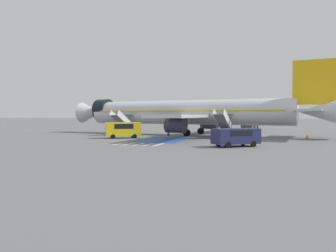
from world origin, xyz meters
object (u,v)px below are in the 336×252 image
at_px(ground_crew_0, 253,131).
at_px(airliner, 188,112).
at_px(ground_crew_1, 168,130).
at_px(traffic_cone_0, 307,137).
at_px(boarding_stairs_forward, 121,129).
at_px(service_van_1, 123,129).
at_px(service_van_0, 236,136).
at_px(boarding_stairs_aft, 223,131).
at_px(fuel_tanker, 250,122).
at_px(traffic_cone_1, 256,136).

bearing_deg(ground_crew_0, airliner, -14.99).
xyz_separation_m(ground_crew_1, traffic_cone_0, (20.87, -0.57, -0.63)).
height_order(airliner, boarding_stairs_forward, airliner).
distance_m(boarding_stairs_forward, service_van_1, 7.96).
bearing_deg(airliner, boarding_stairs_forward, 113.81).
distance_m(airliner, service_van_0, 20.88).
distance_m(service_van_0, traffic_cone_0, 17.39).
relative_size(service_van_0, ground_crew_0, 2.81).
xyz_separation_m(airliner, ground_crew_0, (10.79, -5.48, -2.74)).
bearing_deg(boarding_stairs_aft, boarding_stairs_forward, 180.00).
height_order(boarding_stairs_forward, ground_crew_0, boarding_stairs_forward).
distance_m(fuel_tanker, traffic_cone_1, 31.46).
distance_m(airliner, ground_crew_0, 12.40).
bearing_deg(airliner, ground_crew_1, 141.83).
xyz_separation_m(service_van_0, service_van_1, (-17.00, 8.30, 0.20)).
distance_m(fuel_tanker, traffic_cone_0, 31.68).
bearing_deg(airliner, service_van_0, -143.26).
bearing_deg(traffic_cone_0, service_van_1, -164.85).
bearing_deg(service_van_0, fuel_tanker, 142.99).
height_order(boarding_stairs_aft, ground_crew_0, boarding_stairs_aft).
bearing_deg(ground_crew_0, service_van_1, 25.98).
relative_size(boarding_stairs_forward, ground_crew_1, 3.40).
distance_m(ground_crew_0, traffic_cone_0, 7.77).
distance_m(airliner, service_van_1, 12.61).
xyz_separation_m(fuel_tanker, ground_crew_0, (2.34, -32.49, -0.65)).
bearing_deg(traffic_cone_0, boarding_stairs_aft, -167.72).
bearing_deg(airliner, service_van_1, 152.68).
distance_m(airliner, boarding_stairs_aft, 9.07).
relative_size(airliner, service_van_1, 8.68).
distance_m(fuel_tanker, service_van_1, 40.22).
distance_m(service_van_1, traffic_cone_1, 19.38).
relative_size(boarding_stairs_aft, service_van_0, 1.06).
bearing_deg(boarding_stairs_forward, ground_crew_1, 11.56).
relative_size(boarding_stairs_forward, traffic_cone_1, 9.85).
relative_size(boarding_stairs_forward, boarding_stairs_aft, 1.00).
xyz_separation_m(boarding_stairs_aft, ground_crew_0, (4.25, 0.16, 0.03)).
relative_size(airliner, traffic_cone_0, 79.36).
distance_m(airliner, traffic_cone_0, 18.75).
height_order(boarding_stairs_forward, service_van_0, boarding_stairs_forward).
bearing_deg(traffic_cone_1, traffic_cone_0, 9.68).
height_order(service_van_0, traffic_cone_0, service_van_0).
relative_size(airliner, ground_crew_0, 25.14).
relative_size(ground_crew_0, traffic_cone_1, 3.30).
bearing_deg(ground_crew_0, ground_crew_1, -0.33).
distance_m(ground_crew_0, traffic_cone_1, 1.48).
relative_size(boarding_stairs_forward, fuel_tanker, 0.52).
bearing_deg(ground_crew_1, boarding_stairs_aft, 134.66).
bearing_deg(service_van_0, traffic_cone_1, 135.33).
bearing_deg(ground_crew_0, boarding_stairs_forward, 5.28).
height_order(service_van_0, ground_crew_1, service_van_0).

